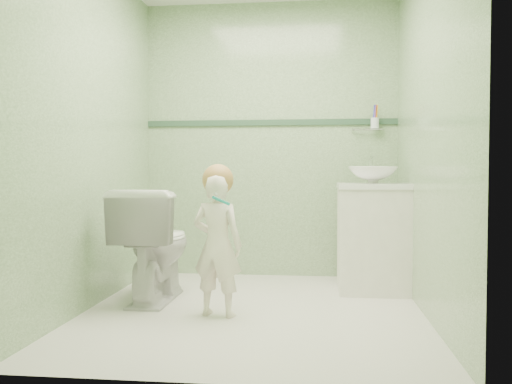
# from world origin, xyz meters

# --- Properties ---
(ground) EXTENTS (2.50, 2.50, 0.00)m
(ground) POSITION_xyz_m (0.00, 0.00, 0.00)
(ground) COLOR silver
(ground) RESTS_ON ground
(room_shell) EXTENTS (2.50, 2.54, 2.40)m
(room_shell) POSITION_xyz_m (0.00, 0.00, 1.20)
(room_shell) COLOR #82A475
(room_shell) RESTS_ON ground
(trim_stripe) EXTENTS (2.20, 0.02, 0.05)m
(trim_stripe) POSITION_xyz_m (0.00, 1.24, 1.35)
(trim_stripe) COLOR #2E4E38
(trim_stripe) RESTS_ON room_shell
(vanity) EXTENTS (0.52, 0.50, 0.80)m
(vanity) POSITION_xyz_m (0.84, 0.70, 0.40)
(vanity) COLOR white
(vanity) RESTS_ON ground
(counter) EXTENTS (0.54, 0.52, 0.04)m
(counter) POSITION_xyz_m (0.84, 0.70, 0.81)
(counter) COLOR white
(counter) RESTS_ON vanity
(basin) EXTENTS (0.37, 0.37, 0.13)m
(basin) POSITION_xyz_m (0.84, 0.70, 0.89)
(basin) COLOR white
(basin) RESTS_ON counter
(faucet) EXTENTS (0.03, 0.13, 0.18)m
(faucet) POSITION_xyz_m (0.84, 0.89, 0.97)
(faucet) COLOR silver
(faucet) RESTS_ON counter
(cup_holder) EXTENTS (0.26, 0.07, 0.21)m
(cup_holder) POSITION_xyz_m (0.89, 1.18, 1.33)
(cup_holder) COLOR silver
(cup_holder) RESTS_ON room_shell
(toilet) EXTENTS (0.45, 0.79, 0.80)m
(toilet) POSITION_xyz_m (-0.74, 0.22, 0.40)
(toilet) COLOR white
(toilet) RESTS_ON ground
(toddler) EXTENTS (0.37, 0.28, 0.90)m
(toddler) POSITION_xyz_m (-0.21, -0.14, 0.45)
(toddler) COLOR white
(toddler) RESTS_ON ground
(hair_cap) EXTENTS (0.20, 0.20, 0.20)m
(hair_cap) POSITION_xyz_m (-0.21, -0.12, 0.87)
(hair_cap) COLOR #B08044
(hair_cap) RESTS_ON toddler
(teal_toothbrush) EXTENTS (0.11, 0.14, 0.08)m
(teal_toothbrush) POSITION_xyz_m (-0.17, -0.28, 0.75)
(teal_toothbrush) COLOR #11938B
(teal_toothbrush) RESTS_ON toddler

